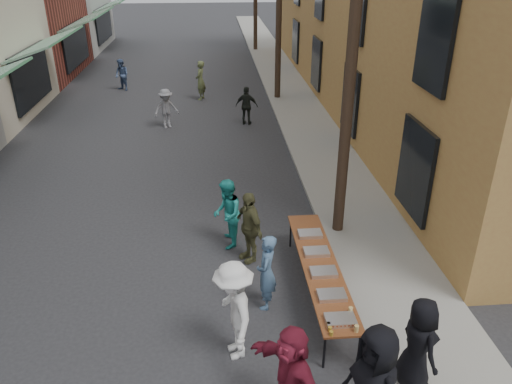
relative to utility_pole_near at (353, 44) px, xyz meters
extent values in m
plane|color=#28282B|center=(-4.30, -3.00, -4.50)|extent=(120.00, 120.00, 0.00)
cube|color=gray|center=(0.70, 12.00, -4.45)|extent=(2.20, 60.00, 0.10)
cylinder|color=#2D2116|center=(0.00, 0.00, 0.00)|extent=(0.26, 0.26, 9.00)
cube|color=#622D17|center=(-0.96, -2.43, -3.77)|extent=(0.70, 4.00, 0.04)
cylinder|color=black|center=(-1.25, -4.31, -4.14)|extent=(0.04, 0.04, 0.71)
cylinder|color=black|center=(-0.67, -4.31, -4.14)|extent=(0.04, 0.04, 0.71)
cylinder|color=black|center=(-1.25, -0.55, -4.14)|extent=(0.04, 0.04, 0.71)
cylinder|color=black|center=(-0.67, -0.55, -4.14)|extent=(0.04, 0.04, 0.71)
cube|color=maroon|center=(-0.96, -4.08, -3.71)|extent=(0.50, 0.33, 0.08)
cube|color=#B2B2B7|center=(-0.96, -3.43, -3.71)|extent=(0.50, 0.33, 0.08)
cube|color=tan|center=(-0.96, -2.73, -3.71)|extent=(0.50, 0.33, 0.08)
cube|color=#B2B2B7|center=(-0.96, -2.03, -3.71)|extent=(0.50, 0.33, 0.08)
cube|color=tan|center=(-0.96, -1.33, -3.71)|extent=(0.50, 0.33, 0.08)
cylinder|color=#A57F26|center=(-1.18, -4.38, -3.71)|extent=(0.07, 0.07, 0.08)
cylinder|color=#A57F26|center=(-1.18, -4.28, -3.71)|extent=(0.07, 0.07, 0.08)
cylinder|color=#A57F26|center=(-1.18, -4.18, -3.71)|extent=(0.07, 0.07, 0.08)
cylinder|color=tan|center=(-0.76, -4.33, -3.69)|extent=(0.08, 0.08, 0.12)
imported|color=#4A6C90|center=(-2.03, -2.62, -3.73)|extent=(0.49, 0.63, 1.55)
imported|color=teal|center=(-2.70, -0.36, -3.67)|extent=(0.65, 0.82, 1.65)
imported|color=white|center=(-2.70, -3.86, -3.59)|extent=(0.89, 1.29, 1.83)
imported|color=brown|center=(-2.24, -0.99, -3.67)|extent=(0.79, 1.05, 1.65)
imported|color=maroon|center=(-1.95, -5.20, -3.68)|extent=(1.14, 1.58, 1.64)
imported|color=black|center=(0.05, -4.84, -3.60)|extent=(0.65, 0.87, 1.60)
imported|color=slate|center=(-4.74, 8.36, -3.75)|extent=(1.11, 0.90, 1.51)
imported|color=black|center=(-1.64, 8.49, -3.75)|extent=(0.94, 0.59, 1.49)
imported|color=#566138|center=(-3.49, 12.26, -3.63)|extent=(0.58, 0.73, 1.74)
imported|color=#435983|center=(-7.30, 14.19, -3.75)|extent=(0.92, 0.90, 1.50)
camera|label=1|loc=(-2.89, -10.36, 1.79)|focal=35.00mm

